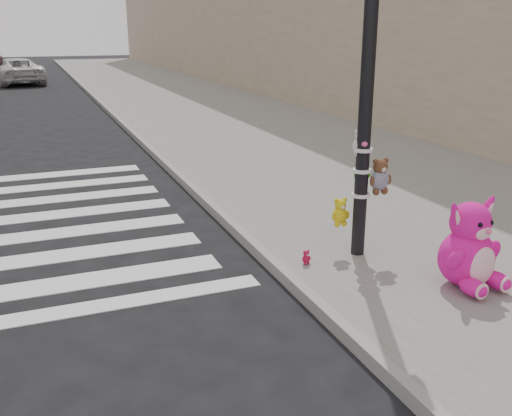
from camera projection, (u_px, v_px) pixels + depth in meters
name	position (u px, v px, depth m)	size (l,w,h in m)	color
ground	(194.00, 393.00, 4.57)	(120.00, 120.00, 0.00)	black
sidewalk_near	(273.00, 135.00, 15.17)	(7.00, 80.00, 0.14)	slate
curb_edge	(144.00, 144.00, 13.96)	(0.12, 80.00, 0.15)	gray
signal_pole	(366.00, 119.00, 6.55)	(0.69, 0.48, 4.00)	black
pink_bunny	(470.00, 250.00, 6.04)	(0.70, 0.78, 0.99)	#F3149B
red_teddy	(306.00, 257.00, 6.69)	(0.12, 0.08, 0.17)	#BB123B
car_white_near	(16.00, 71.00, 29.32)	(2.18, 4.73, 1.32)	silver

